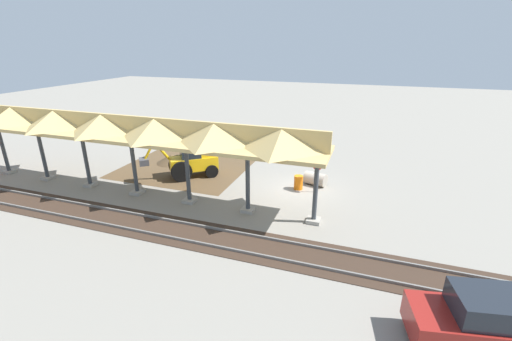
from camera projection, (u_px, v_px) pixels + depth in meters
The scene contains 10 objects.
ground_plane at pixel (299, 189), 21.85m from camera, with size 120.00×120.00×0.00m, color gray.
dirt_work_zone at pixel (183, 169), 25.33m from camera, with size 9.07×7.00×0.01m, color brown.
platform_canopy at pixel (129, 128), 19.76m from camera, with size 23.14×3.20×4.90m.
rail_tracks at pixel (266, 248), 15.61m from camera, with size 60.00×2.58×0.15m.
stop_sign at pixel (317, 168), 20.91m from camera, with size 0.73×0.28×2.23m.
backhoe at pixel (191, 159), 23.52m from camera, with size 4.72×4.13×2.82m.
dirt_mound at pixel (172, 163), 26.65m from camera, with size 4.61×4.61×1.37m, color brown.
concrete_pipe at pixel (315, 179), 22.38m from camera, with size 1.56×1.17×0.85m.
distant_parked_car at pixel (486, 322), 10.22m from camera, with size 4.46×2.51×1.98m.
traffic_barrel at pixel (298, 182), 21.74m from camera, with size 0.56×0.56×0.90m, color orange.
Camera 1 is at (-3.94, 19.81, 8.85)m, focal length 24.00 mm.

